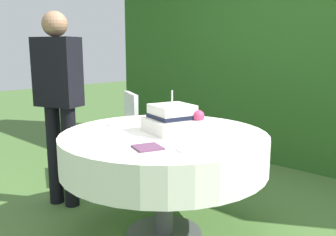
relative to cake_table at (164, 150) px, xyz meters
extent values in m
plane|color=#476B33|center=(0.00, 0.00, -0.63)|extent=(20.00, 20.00, 0.00)
cube|color=#28561E|center=(0.00, 2.27, 0.69)|extent=(5.47, 0.51, 2.64)
cylinder|color=#4C4C51|center=(0.00, 0.00, -0.62)|extent=(0.54, 0.54, 0.02)
cylinder|color=#4C4C51|center=(0.00, 0.00, -0.27)|extent=(0.13, 0.13, 0.72)
cylinder|color=brown|center=(0.00, 0.00, 0.10)|extent=(1.37, 1.37, 0.03)
cylinder|color=white|center=(0.00, 0.00, 0.00)|extent=(1.40, 1.40, 0.24)
cube|color=white|center=(0.02, 0.06, 0.17)|extent=(0.40, 0.40, 0.09)
cube|color=white|center=(0.02, 0.06, 0.26)|extent=(0.32, 0.32, 0.09)
cube|color=black|center=(0.02, 0.06, 0.23)|extent=(0.33, 0.33, 0.03)
sphere|color=#D13866|center=(0.18, 0.14, 0.24)|extent=(0.08, 0.08, 0.08)
cylinder|color=silver|center=(0.02, 0.06, 0.36)|extent=(0.01, 0.01, 0.10)
cylinder|color=white|center=(0.40, -0.21, 0.13)|extent=(0.14, 0.14, 0.01)
cylinder|color=white|center=(-0.44, -0.06, 0.13)|extent=(0.12, 0.12, 0.01)
cube|color=#603856|center=(0.20, -0.35, 0.13)|extent=(0.20, 0.20, 0.01)
cylinder|color=white|center=(-1.28, 0.34, -0.40)|extent=(0.03, 0.03, 0.45)
cylinder|color=white|center=(-1.00, 0.19, -0.40)|extent=(0.03, 0.03, 0.45)
cylinder|color=white|center=(-1.13, 0.63, -0.40)|extent=(0.03, 0.03, 0.45)
cylinder|color=white|center=(-0.85, 0.48, -0.40)|extent=(0.03, 0.03, 0.45)
cube|color=white|center=(-1.07, 0.41, -0.16)|extent=(0.54, 0.54, 0.04)
cube|color=white|center=(-0.98, 0.57, 0.06)|extent=(0.37, 0.22, 0.40)
cylinder|color=black|center=(-1.07, -0.22, -0.20)|extent=(0.12, 0.12, 0.85)
cylinder|color=black|center=(-0.92, -0.17, -0.20)|extent=(0.12, 0.12, 0.85)
cube|color=black|center=(-0.99, -0.20, 0.50)|extent=(0.41, 0.31, 0.55)
sphere|color=#8C664C|center=(-0.99, -0.20, 0.87)|extent=(0.20, 0.20, 0.20)
camera|label=1|loc=(1.63, -1.72, 0.68)|focal=38.43mm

